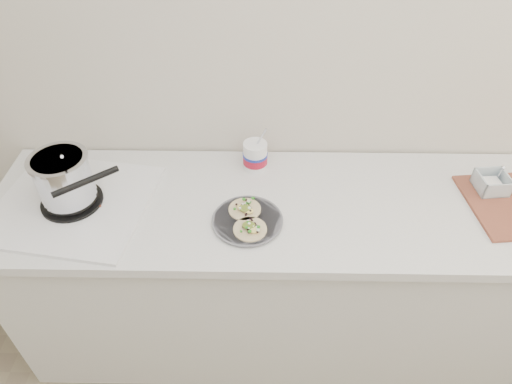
{
  "coord_description": "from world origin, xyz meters",
  "views": [
    {
      "loc": [
        -0.17,
        0.14,
        2.1
      ],
      "look_at": [
        -0.19,
        1.41,
        0.96
      ],
      "focal_mm": 32.0,
      "sensor_mm": 36.0,
      "label": 1
    }
  ],
  "objects_px": {
    "stove": "(67,188)",
    "bacon_plate": "(78,213)",
    "tub": "(256,154)",
    "taco_plate": "(247,219)"
  },
  "relations": [
    {
      "from": "taco_plate",
      "to": "bacon_plate",
      "type": "xyz_separation_m",
      "value": [
        -0.63,
        0.03,
        -0.01
      ]
    },
    {
      "from": "taco_plate",
      "to": "stove",
      "type": "bearing_deg",
      "value": 173.08
    },
    {
      "from": "bacon_plate",
      "to": "taco_plate",
      "type": "bearing_deg",
      "value": -2.82
    },
    {
      "from": "stove",
      "to": "bacon_plate",
      "type": "distance_m",
      "value": 0.1
    },
    {
      "from": "stove",
      "to": "bacon_plate",
      "type": "height_order",
      "value": "stove"
    },
    {
      "from": "stove",
      "to": "bacon_plate",
      "type": "bearing_deg",
      "value": -47.55
    },
    {
      "from": "bacon_plate",
      "to": "tub",
      "type": "bearing_deg",
      "value": 23.88
    },
    {
      "from": "stove",
      "to": "tub",
      "type": "relative_size",
      "value": 2.79
    },
    {
      "from": "taco_plate",
      "to": "tub",
      "type": "height_order",
      "value": "tub"
    },
    {
      "from": "taco_plate",
      "to": "tub",
      "type": "bearing_deg",
      "value": 85.51
    }
  ]
}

